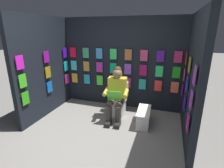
{
  "coord_description": "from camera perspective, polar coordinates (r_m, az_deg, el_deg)",
  "views": [
    {
      "loc": [
        -1.13,
        2.29,
        1.95
      ],
      "look_at": [
        -0.04,
        -1.01,
        0.85
      ],
      "focal_mm": 27.75,
      "sensor_mm": 36.0,
      "label": 1
    }
  ],
  "objects": [
    {
      "name": "display_wall_left",
      "position": [
        3.35,
        25.08,
        1.57
      ],
      "size": [
        0.14,
        1.84,
        2.25
      ],
      "color": "black",
      "rests_on": "ground"
    },
    {
      "name": "display_wall_back",
      "position": [
        4.41,
        3.11,
        6.7
      ],
      "size": [
        3.13,
        0.14,
        2.25
      ],
      "color": "black",
      "rests_on": "ground"
    },
    {
      "name": "ground_plane",
      "position": [
        3.21,
        -6.78,
        -19.94
      ],
      "size": [
        30.0,
        30.0,
        0.0
      ],
      "primitive_type": "plane",
      "color": "gray"
    },
    {
      "name": "person_reading",
      "position": [
        3.8,
        1.44,
        -3.3
      ],
      "size": [
        0.55,
        0.71,
        1.19
      ],
      "rotation": [
        0.0,
        0.0,
        0.08
      ],
      "color": "gold",
      "rests_on": "ground"
    },
    {
      "name": "comic_longbox_near",
      "position": [
        3.81,
        10.35,
        -10.64
      ],
      "size": [
        0.3,
        0.66,
        0.33
      ],
      "rotation": [
        0.0,
        0.0,
        0.05
      ],
      "color": "white",
      "rests_on": "ground"
    },
    {
      "name": "toilet",
      "position": [
        4.1,
        2.11,
        -5.79
      ],
      "size": [
        0.42,
        0.57,
        0.77
      ],
      "rotation": [
        0.0,
        0.0,
        0.08
      ],
      "color": "white",
      "rests_on": "ground"
    },
    {
      "name": "display_wall_right",
      "position": [
        4.28,
        -21.37,
        5.19
      ],
      "size": [
        0.14,
        1.84,
        2.25
      ],
      "color": "black",
      "rests_on": "ground"
    }
  ]
}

